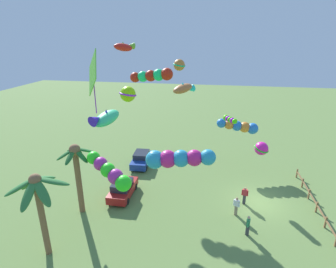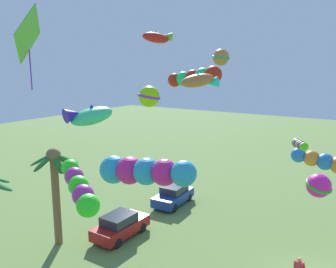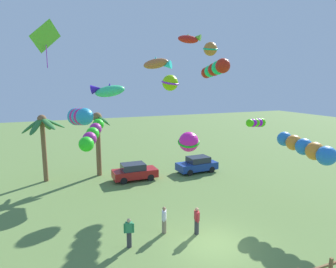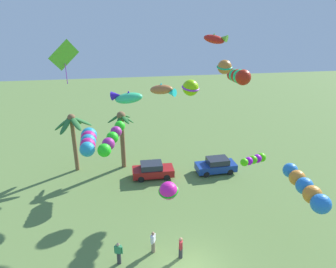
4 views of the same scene
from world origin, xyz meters
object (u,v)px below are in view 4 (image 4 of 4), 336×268
spectator_0 (119,253)px  kite_tube_4 (254,159)px  palm_tree_1 (122,129)px  spectator_1 (153,242)px  kite_tube_9 (306,188)px  kite_tube_8 (111,139)px  parked_car_0 (153,170)px  kite_diamond_7 (64,56)px  kite_tube_2 (238,76)px  kite_fish_6 (215,39)px  kite_ball_10 (225,67)px  parked_car_1 (216,165)px  kite_ball_0 (191,88)px  kite_fish_1 (163,90)px  kite_fish_3 (127,98)px  kite_tube_11 (88,141)px  palm_tree_0 (73,128)px  kite_ball_5 (168,191)px  spectator_2 (181,248)px

spectator_0 → kite_tube_4: size_ratio=0.78×
palm_tree_1 → spectator_0: (-0.62, -13.06, -3.37)m
spectator_1 → kite_tube_9: kite_tube_9 is taller
spectator_0 → kite_tube_8: size_ratio=0.42×
parked_car_0 → kite_diamond_7: 12.88m
kite_tube_2 → kite_fish_6: bearing=120.8°
kite_ball_10 → parked_car_0: bearing=139.1°
spectator_0 → parked_car_1: bearing=47.5°
parked_car_0 → kite_ball_0: (3.54, 0.24, 7.80)m
kite_ball_0 → kite_tube_9: 12.63m
spectator_1 → kite_ball_10: (6.00, 5.51, 10.27)m
kite_tube_2 → kite_tube_4: size_ratio=2.26×
kite_diamond_7 → kite_ball_10: kite_diamond_7 is taller
kite_fish_1 → kite_fish_3: kite_fish_1 is taller
kite_ball_0 → spectator_1: bearing=-114.6°
parked_car_1 → kite_fish_1: 12.08m
spectator_0 → spectator_1: (2.24, 0.67, 0.00)m
spectator_0 → spectator_1: size_ratio=1.00×
parked_car_0 → kite_tube_11: (-5.00, -5.55, 5.72)m
palm_tree_0 → kite_tube_11: bearing=-74.3°
kite_ball_10 → kite_tube_4: bearing=-82.0°
parked_car_0 → kite_fish_6: kite_fish_6 is taller
kite_fish_1 → kite_diamond_7: kite_diamond_7 is taller
kite_tube_9 → kite_ball_10: 9.92m
kite_fish_1 → kite_tube_11: (-5.27, -0.29, -3.35)m
parked_car_1 → kite_fish_3: (-8.36, 0.20, 7.16)m
kite_fish_6 → palm_tree_0: bearing=173.3°
palm_tree_0 → kite_tube_8: palm_tree_0 is taller
kite_ball_5 → kite_tube_11: bearing=129.5°
kite_tube_2 → kite_diamond_7: (-13.87, -0.03, 1.96)m
parked_car_0 → kite_fish_3: 7.45m
palm_tree_0 → kite_fish_3: bearing=-25.3°
kite_fish_1 → kite_tube_2: 8.04m
spectator_1 → kite_tube_9: (9.86, -0.63, 3.51)m
kite_diamond_7 → kite_tube_11: 6.95m
kite_tube_4 → kite_diamond_7: bearing=147.3°
palm_tree_1 → kite_tube_8: 3.23m
kite_tube_8 → palm_tree_0: bearing=139.4°
spectator_0 → kite_ball_0: size_ratio=0.72×
kite_tube_4 → kite_ball_5: size_ratio=1.37×
parked_car_0 → kite_tube_4: (5.64, -9.17, 5.25)m
palm_tree_1 → spectator_1: 12.94m
palm_tree_0 → kite_tube_11: kite_tube_11 is taller
palm_tree_1 → kite_tube_9: bearing=-48.6°
spectator_2 → kite_tube_2: (6.63, 9.33, 8.95)m
spectator_2 → kite_diamond_7: bearing=127.9°
parked_car_0 → kite_ball_5: bearing=-91.4°
kite_tube_8 → kite_ball_10: 11.52m
kite_fish_3 → kite_tube_11: bearing=-117.0°
parked_car_0 → kite_tube_11: bearing=-132.0°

